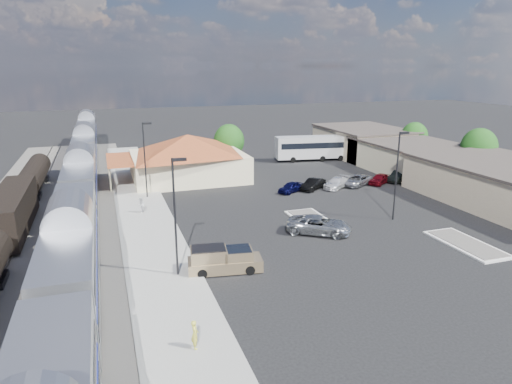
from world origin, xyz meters
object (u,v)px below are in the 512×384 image
object	(u,v)px
suv	(319,225)
coach_bus	(313,147)
station_depot	(188,157)
pickup_truck	(225,260)

from	to	relation	value
suv	coach_bus	xyz separation A→B (m)	(14.45, 31.45, 1.48)
station_depot	pickup_truck	xyz separation A→B (m)	(-2.86, -30.28, -2.21)
pickup_truck	coach_bus	bearing A→B (deg)	-25.46
station_depot	coach_bus	bearing A→B (deg)	15.77
pickup_truck	suv	xyz separation A→B (m)	(10.45, 5.07, -0.08)
station_depot	pickup_truck	size ratio (longest dim) A/B	3.14
station_depot	suv	xyz separation A→B (m)	(7.59, -25.22, -2.29)
station_depot	suv	world-z (taller)	station_depot
suv	station_depot	bearing A→B (deg)	50.48
station_depot	pickup_truck	world-z (taller)	station_depot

